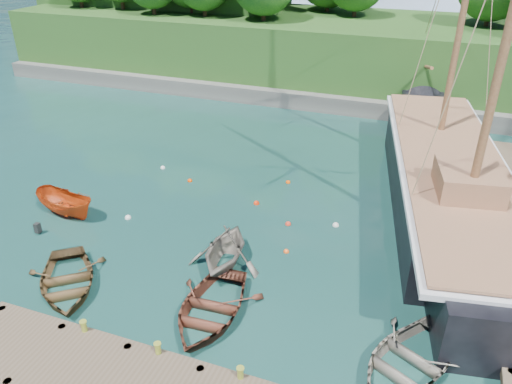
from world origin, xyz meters
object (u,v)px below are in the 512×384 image
at_px(cabin_boat_white, 495,306).
at_px(rowboat_0, 68,288).
at_px(rowboat_3, 407,368).
at_px(motorboat_orange, 68,214).
at_px(rowboat_2, 210,316).
at_px(rowboat_1, 225,265).
at_px(schooner, 447,188).

bearing_deg(cabin_boat_white, rowboat_0, -162.23).
xyz_separation_m(rowboat_3, motorboat_orange, (-17.64, 4.32, 0.00)).
bearing_deg(motorboat_orange, cabin_boat_white, -78.43).
relative_size(rowboat_0, rowboat_2, 0.95).
distance_m(rowboat_1, motorboat_orange, 9.55).
relative_size(rowboat_1, rowboat_3, 0.78).
bearing_deg(rowboat_0, rowboat_2, -33.19).
distance_m(rowboat_3, schooner, 11.93).
height_order(rowboat_2, schooner, schooner).
xyz_separation_m(rowboat_0, motorboat_orange, (-3.93, 4.87, 0.00)).
bearing_deg(rowboat_3, rowboat_0, -150.21).
height_order(rowboat_0, cabin_boat_white, cabin_boat_white).
height_order(rowboat_1, schooner, schooner).
relative_size(rowboat_1, rowboat_2, 0.79).
relative_size(rowboat_1, cabin_boat_white, 0.85).
xyz_separation_m(rowboat_1, motorboat_orange, (-9.48, 1.13, 0.00)).
distance_m(rowboat_2, rowboat_3, 7.42).
bearing_deg(cabin_boat_white, rowboat_3, -122.86).
height_order(cabin_boat_white, schooner, schooner).
relative_size(cabin_boat_white, schooner, 0.15).
bearing_deg(motorboat_orange, rowboat_2, -101.77).
relative_size(rowboat_2, cabin_boat_white, 1.08).
height_order(rowboat_0, rowboat_1, rowboat_1).
bearing_deg(rowboat_2, schooner, 52.34).
bearing_deg(cabin_boat_white, schooner, 108.02).
distance_m(rowboat_2, motorboat_orange, 11.10).
bearing_deg(cabin_boat_white, rowboat_2, -155.72).
xyz_separation_m(rowboat_1, cabin_boat_white, (11.16, 1.26, 0.00)).
distance_m(rowboat_3, cabin_boat_white, 5.37).
xyz_separation_m(cabin_boat_white, schooner, (-2.25, 7.39, 1.21)).
xyz_separation_m(rowboat_1, rowboat_2, (0.74, -3.20, 0.00)).
bearing_deg(schooner, rowboat_0, -149.48).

